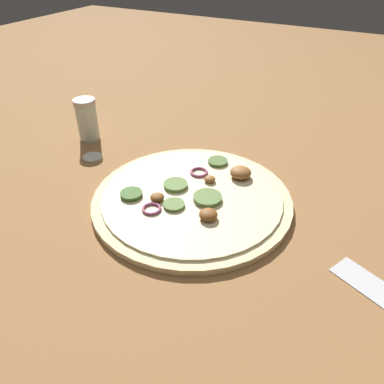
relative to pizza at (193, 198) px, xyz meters
The scene contains 4 objects.
ground_plane 0.01m from the pizza, 165.18° to the left, with size 3.00×3.00×0.00m, color olive.
pizza is the anchor object (origin of this frame).
spice_jar 0.33m from the pizza, 72.07° to the left, with size 0.05×0.05×0.09m.
loose_cap 0.26m from the pizza, 81.81° to the left, with size 0.04×0.04×0.01m.
Camera 1 is at (-0.46, -0.24, 0.39)m, focal length 35.00 mm.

